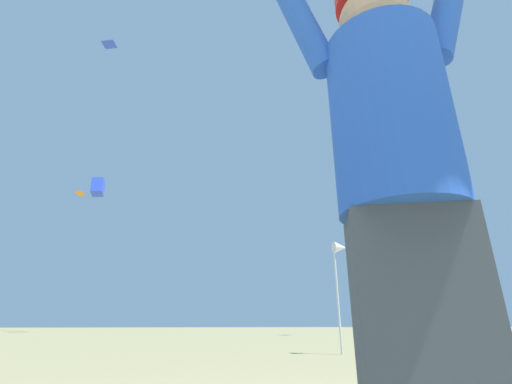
% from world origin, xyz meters
% --- Properties ---
extents(kite_flyer_person, '(0.79, 0.43, 1.92)m').
position_xyz_m(kite_flyer_person, '(0.02, 0.13, 0.94)').
color(kite_flyer_person, '#424751').
rests_on(kite_flyer_person, ground).
extents(distant_kite_blue_low_left, '(0.95, 1.11, 1.54)m').
position_xyz_m(distant_kite_blue_low_left, '(-8.19, 26.41, 10.47)').
color(distant_kite_blue_low_left, blue).
extents(distant_kite_blue_high_left, '(1.13, 1.13, 0.24)m').
position_xyz_m(distant_kite_blue_high_left, '(-6.98, 19.26, 18.07)').
color(distant_kite_blue_high_left, blue).
extents(distant_kite_magenta_mid_right, '(0.59, 0.58, 0.23)m').
position_xyz_m(distant_kite_magenta_mid_right, '(9.94, 15.09, 13.72)').
color(distant_kite_magenta_mid_right, '#DB2393').
extents(distant_kite_orange_high_right, '(0.77, 0.78, 0.36)m').
position_xyz_m(distant_kite_orange_high_right, '(-11.33, 32.43, 11.96)').
color(distant_kite_orange_high_right, orange).
extents(marker_flag, '(0.30, 0.24, 2.16)m').
position_xyz_m(marker_flag, '(2.47, 6.22, 1.87)').
color(marker_flag, silver).
rests_on(marker_flag, ground).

